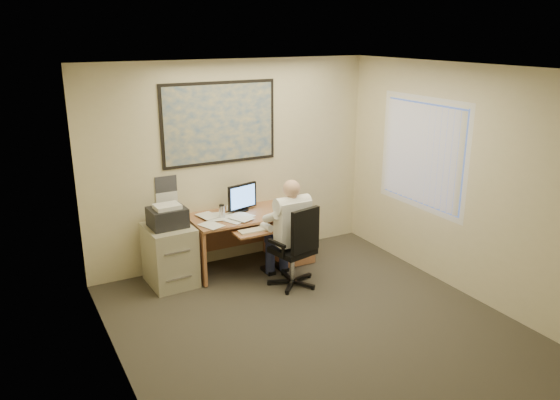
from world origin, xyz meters
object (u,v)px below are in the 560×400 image
desk (272,230)px  filing_cabinet (170,250)px  person (291,233)px  office_chair (294,263)px

desk → filing_cabinet: size_ratio=1.54×
person → office_chair: bearing=-98.8°
desk → filing_cabinet: (-1.44, -0.02, 0.00)m
filing_cabinet → person: bearing=-31.4°
desk → filing_cabinet: desk is taller
filing_cabinet → person: 1.52m
filing_cabinet → desk: bearing=-1.6°
filing_cabinet → office_chair: size_ratio=1.00×
desk → person: (-0.12, -0.75, 0.23)m
office_chair → person: person is taller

